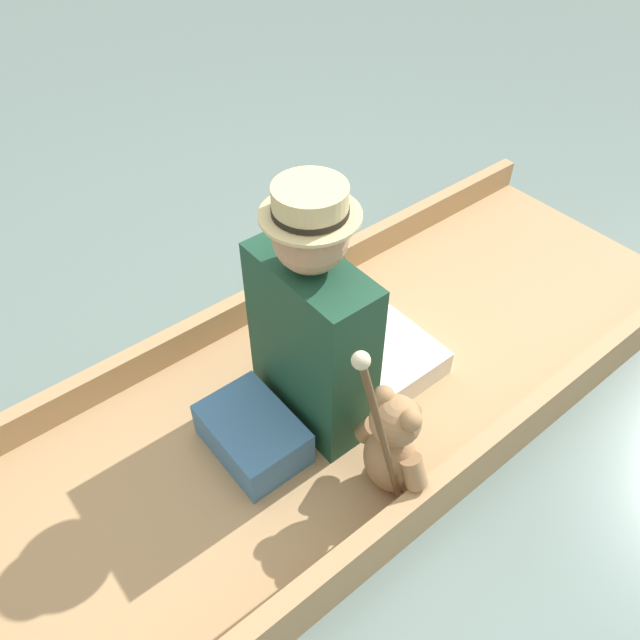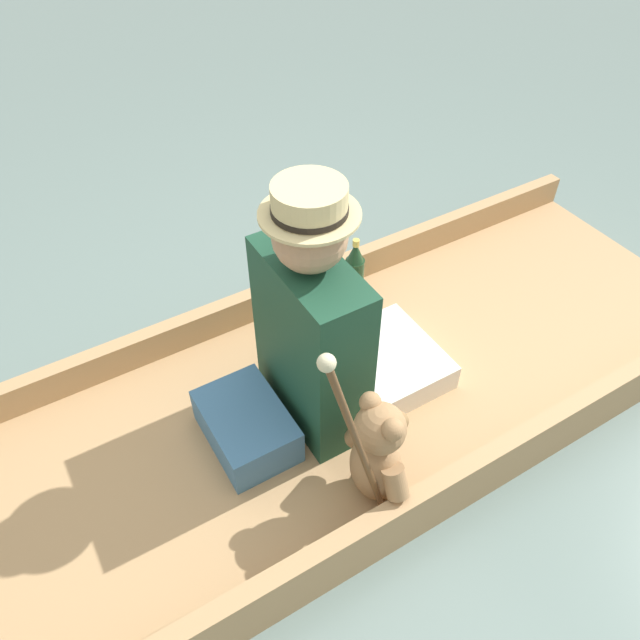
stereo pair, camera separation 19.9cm
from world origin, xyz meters
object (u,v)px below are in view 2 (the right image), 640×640
at_px(walking_cane, 355,436).
at_px(champagne_bottle, 355,272).
at_px(wine_glass, 326,307).
at_px(teddy_bear, 378,454).
at_px(seated_person, 327,333).

xyz_separation_m(walking_cane, champagne_bottle, (-0.89, 0.60, -0.35)).
xyz_separation_m(wine_glass, champagne_bottle, (-0.09, 0.19, 0.03)).
distance_m(teddy_bear, champagne_bottle, 0.93).
relative_size(teddy_bear, walking_cane, 0.51).
height_order(wine_glass, walking_cane, walking_cane).
xyz_separation_m(seated_person, wine_glass, (-0.33, 0.20, -0.25)).
relative_size(seated_person, champagne_bottle, 2.98).
distance_m(wine_glass, walking_cane, 0.97).
height_order(seated_person, champagne_bottle, seated_person).
bearing_deg(teddy_bear, champagne_bottle, 151.10).
xyz_separation_m(seated_person, champagne_bottle, (-0.42, 0.39, -0.22)).
relative_size(seated_person, teddy_bear, 2.17).
bearing_deg(wine_glass, champagne_bottle, 115.11).
xyz_separation_m(seated_person, teddy_bear, (0.39, -0.06, -0.16)).
bearing_deg(walking_cane, champagne_bottle, 146.10).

